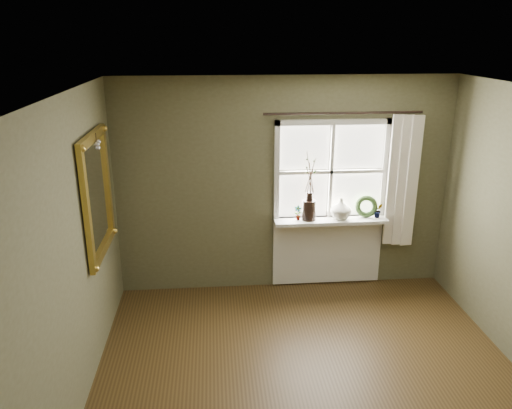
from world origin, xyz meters
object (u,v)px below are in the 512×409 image
Objects in this scene: dark_jug at (309,210)px; cream_vase at (341,208)px; gilt_mirror at (97,195)px; wreath at (366,209)px.

cream_vase reaches higher than dark_jug.
gilt_mirror reaches higher than dark_jug.
wreath is (0.32, 0.04, -0.03)m from cream_vase.
cream_vase is at bearing -163.63° from wreath.
cream_vase is 0.22× the size of gilt_mirror.
cream_vase is at bearing 17.40° from gilt_mirror.
wreath is at bearing 16.31° from gilt_mirror.
wreath is at bearing 7.06° from cream_vase.
wreath is 0.22× the size of gilt_mirror.
wreath is 3.13m from gilt_mirror.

